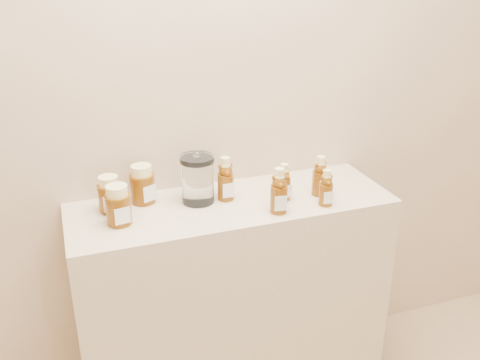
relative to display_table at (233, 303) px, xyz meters
name	(u,v)px	position (x,y,z in m)	size (l,w,h in m)	color
wall_back	(214,70)	(0.00, 0.20, 0.90)	(3.50, 0.02, 2.70)	tan
display_table	(233,303)	(0.00, 0.00, 0.00)	(1.20, 0.40, 0.90)	#C0AD8D
bear_bottle_back_left	(226,176)	(-0.01, 0.04, 0.54)	(0.06, 0.06, 0.19)	#5C2E07
bear_bottle_back_mid	(284,180)	(0.19, -0.04, 0.53)	(0.05, 0.05, 0.16)	#5C2E07
bear_bottle_back_right	(320,173)	(0.33, -0.04, 0.54)	(0.06, 0.06, 0.17)	#5C2E07
bear_bottle_front_left	(279,188)	(0.13, -0.13, 0.54)	(0.06, 0.06, 0.19)	#5C2E07
bear_bottle_front_right	(326,185)	(0.31, -0.13, 0.53)	(0.05, 0.05, 0.16)	#5C2E07
honey_jar_left	(109,194)	(-0.43, 0.08, 0.52)	(0.08, 0.08, 0.13)	#5C2E07
honey_jar_back	(142,184)	(-0.31, 0.11, 0.52)	(0.09, 0.09, 0.15)	#5C2E07
honey_jar_front	(118,205)	(-0.41, -0.03, 0.52)	(0.09, 0.09, 0.14)	#5C2E07
glass_canister	(198,177)	(-0.12, 0.05, 0.55)	(0.13, 0.13, 0.19)	white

